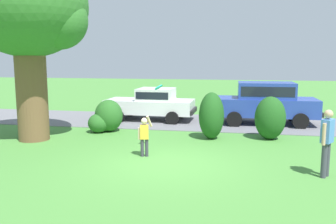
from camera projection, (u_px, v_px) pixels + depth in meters
name	position (u px, v px, depth m)	size (l,w,h in m)	color
ground_plane	(164.00, 163.00, 10.35)	(80.00, 80.00, 0.00)	#478438
driveway_strip	(192.00, 122.00, 16.97)	(28.00, 4.40, 0.02)	slate
oak_tree_large	(30.00, 14.00, 12.83)	(4.33, 4.40, 6.67)	brown
shrub_near_tree	(106.00, 118.00, 14.70)	(1.34, 1.27, 1.32)	#286023
shrub_centre_left	(211.00, 116.00, 13.37)	(0.94, 1.09, 1.75)	#1E511C
shrub_centre	(270.00, 118.00, 13.32)	(1.13, 1.09, 1.61)	#1E511C
parked_sedan	(152.00, 103.00, 17.38)	(4.44, 2.18, 1.56)	white
parked_suv	(266.00, 101.00, 16.32)	(4.72, 2.14, 1.92)	#28429E
child_thrower	(144.00, 134.00, 10.99)	(0.42, 0.33, 1.29)	#383842
frisbee	(159.00, 87.00, 11.52)	(0.27, 0.28, 0.21)	#1EB7B2
adult_onlooker	(327.00, 139.00, 9.04)	(0.38, 0.46, 1.74)	#3F3F4C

